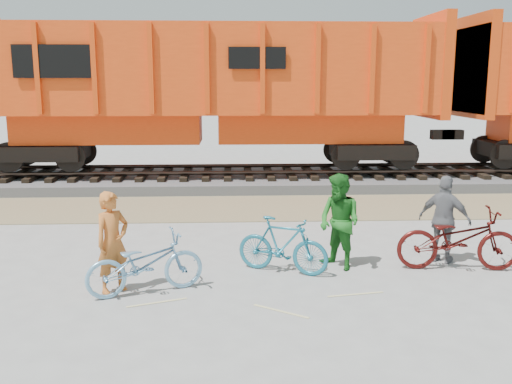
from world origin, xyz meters
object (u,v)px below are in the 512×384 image
hopper_car_center (209,88)px  bicycle_blue (145,263)px  person_solo (112,242)px  person_woman (445,220)px  bicycle_teal (283,245)px  bicycle_maroon (458,239)px  person_man (339,222)px

hopper_car_center → bicycle_blue: 9.74m
person_solo → person_woman: (5.62, 1.19, 0.00)m
hopper_car_center → bicycle_teal: size_ratio=8.70×
bicycle_maroon → person_man: 2.06m
person_solo → bicycle_blue: bearing=-57.6°
bicycle_teal → bicycle_maroon: bearing=-64.4°
bicycle_teal → bicycle_maroon: 3.03m
bicycle_teal → person_man: person_man is taller
bicycle_teal → bicycle_blue: bearing=136.6°
person_man → bicycle_teal: bearing=-116.2°
bicycle_blue → person_woman: bearing=-96.9°
bicycle_maroon → person_solo: person_solo is taller
bicycle_maroon → person_man: person_man is taller
bicycle_blue → hopper_car_center: bearing=-25.1°
bicycle_blue → person_woman: size_ratio=1.14×
bicycle_teal → person_solo: person_solo is taller
hopper_car_center → person_woman: 9.50m
hopper_car_center → person_man: 8.96m
bicycle_teal → person_solo: bearing=130.9°
bicycle_blue → person_solo: (-0.50, 0.10, 0.31)m
hopper_car_center → bicycle_maroon: 9.94m
bicycle_teal → bicycle_maroon: (3.03, 0.03, 0.06)m
person_solo → person_man: person_man is taller
bicycle_teal → person_woman: bearing=-56.6°
person_solo → person_man: (3.69, 0.96, 0.04)m
person_woman → person_man: bearing=44.8°
person_man → person_woman: (1.93, 0.23, -0.04)m
bicycle_maroon → bicycle_teal: bearing=96.5°
bicycle_blue → bicycle_teal: size_ratio=1.12×
hopper_car_center → person_solo: 9.62m
hopper_car_center → person_man: (2.51, -8.32, -2.18)m
person_solo → person_woman: size_ratio=1.00×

